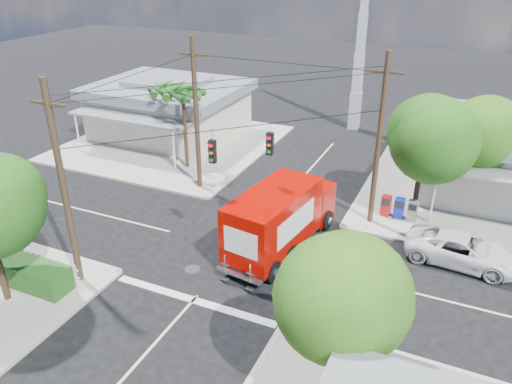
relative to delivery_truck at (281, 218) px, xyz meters
The scene contains 17 objects.
ground 2.62m from the delivery_truck, 151.73° to the right, with size 120.00×120.00×0.00m, color black.
sidewalk_ne 13.56m from the delivery_truck, 47.47° to the left, with size 14.12×14.12×0.14m.
sidewalk_nw 16.16m from the delivery_truck, 141.90° to the left, with size 14.12×14.12×0.14m.
road_markings 3.44m from the delivery_truck, 126.20° to the right, with size 32.00×32.00×0.01m.
building_nw 17.96m from the delivery_truck, 140.13° to the left, with size 10.80×10.20×4.30m.
radio_tower 19.50m from the delivery_truck, 93.84° to the left, with size 0.80×0.80×17.00m.
tree_ne_front 8.53m from the delivery_truck, 46.89° to the left, with size 4.21×4.14×6.66m.
tree_ne_back 11.61m from the delivery_truck, 44.89° to the left, with size 3.77×3.66×5.82m.
tree_se 10.01m from the delivery_truck, 57.45° to the right, with size 3.67×3.54×5.62m.
palm_nw_front 11.84m from the delivery_truck, 144.80° to the left, with size 3.01×3.08×5.59m.
palm_nw_back 14.17m from the delivery_truck, 144.50° to the left, with size 3.01×3.08×5.19m.
utility_poles 4.56m from the delivery_truck, 169.09° to the left, with size 12.00×10.68×9.00m.
picket_fence 11.65m from the delivery_truck, 145.61° to the right, with size 5.94×0.06×1.00m.
hedge_sw 12.27m from the delivery_truck, 143.04° to the right, with size 6.20×1.20×1.10m, color #1D491A.
vending_boxes 7.12m from the delivery_truck, 47.99° to the left, with size 1.90×0.50×1.10m.
delivery_truck is the anchor object (origin of this frame).
parked_car 8.47m from the delivery_truck, 15.55° to the left, with size 2.33×5.06×1.41m, color silver.
Camera 1 is at (9.25, -18.38, 13.19)m, focal length 35.00 mm.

